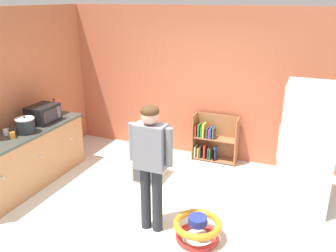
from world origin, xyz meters
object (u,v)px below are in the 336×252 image
object	(u,v)px
orange_cup	(12,135)
white_cup	(6,132)
standing_person	(151,157)
crock_pot	(25,125)
refrigerator	(307,148)
bookshelf	(212,141)
ketchup_bottle	(55,107)
baby_walker	(197,228)
microwave	(43,114)
kitchen_counter	(25,159)
teal_cup	(49,111)
pet_carrier	(149,168)

from	to	relation	value
orange_cup	white_cup	size ratio (longest dim) A/B	1.00
standing_person	crock_pot	distance (m)	2.22
refrigerator	bookshelf	world-z (taller)	refrigerator
ketchup_bottle	orange_cup	bearing A→B (deg)	-79.10
crock_pot	orange_cup	world-z (taller)	crock_pot
baby_walker	crock_pot	xyz separation A→B (m)	(-2.82, 0.29, 0.86)
baby_walker	bookshelf	bearing A→B (deg)	101.31
baby_walker	crock_pot	distance (m)	2.96
standing_person	microwave	world-z (taller)	standing_person
kitchen_counter	refrigerator	size ratio (longest dim) A/B	1.25
refrigerator	teal_cup	distance (m)	4.25
kitchen_counter	teal_cup	bearing A→B (deg)	103.83
standing_person	pet_carrier	bearing A→B (deg)	116.37
crock_pot	ketchup_bottle	xyz separation A→B (m)	(-0.26, 0.99, -0.02)
pet_carrier	white_cup	world-z (taller)	white_cup
white_cup	orange_cup	bearing A→B (deg)	-17.50
pet_carrier	orange_cup	distance (m)	2.15
bookshelf	standing_person	distance (m)	2.40
teal_cup	microwave	bearing A→B (deg)	-60.91
pet_carrier	white_cup	xyz separation A→B (m)	(-1.79, -1.13, 0.77)
kitchen_counter	ketchup_bottle	bearing A→B (deg)	99.81
microwave	white_cup	distance (m)	0.71
microwave	orange_cup	size ratio (longest dim) A/B	5.05
microwave	orange_cup	xyz separation A→B (m)	(0.07, -0.75, -0.09)
bookshelf	white_cup	bearing A→B (deg)	-139.22
crock_pot	baby_walker	bearing A→B (deg)	-5.80
standing_person	orange_cup	xyz separation A→B (m)	(-2.23, 0.04, -0.06)
refrigerator	teal_cup	size ratio (longest dim) A/B	18.74
orange_cup	teal_cup	bearing A→B (deg)	104.16
kitchen_counter	crock_pot	world-z (taller)	crock_pot
standing_person	orange_cup	size ratio (longest dim) A/B	17.51
pet_carrier	orange_cup	bearing A→B (deg)	-143.67
ketchup_bottle	white_cup	distance (m)	1.18
refrigerator	crock_pot	size ratio (longest dim) A/B	6.38
crock_pot	microwave	bearing A→B (deg)	101.08
baby_walker	pet_carrier	world-z (taller)	pet_carrier
microwave	white_cup	xyz separation A→B (m)	(-0.10, -0.69, -0.09)
baby_walker	microwave	bearing A→B (deg)	164.84
microwave	ketchup_bottle	bearing A→B (deg)	108.72
kitchen_counter	microwave	bearing A→B (deg)	90.95
crock_pot	orange_cup	bearing A→B (deg)	-95.83
kitchen_counter	white_cup	distance (m)	0.54
standing_person	refrigerator	bearing A→B (deg)	37.22
pet_carrier	white_cup	size ratio (longest dim) A/B	5.81
standing_person	baby_walker	size ratio (longest dim) A/B	2.75
pet_carrier	standing_person	bearing A→B (deg)	-63.63
orange_cup	white_cup	bearing A→B (deg)	162.50
kitchen_counter	bookshelf	bearing A→B (deg)	39.67
baby_walker	orange_cup	xyz separation A→B (m)	(-2.84, 0.04, 0.79)
ketchup_bottle	white_cup	size ratio (longest dim) A/B	2.59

